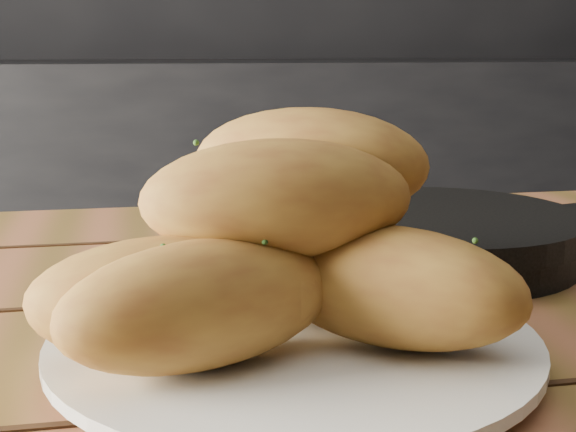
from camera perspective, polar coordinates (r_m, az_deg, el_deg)
The scene contains 4 objects.
counter at distance 2.36m, azimuth -7.89°, elevation -0.12°, with size 2.80×0.60×0.90m, color black.
plate at distance 0.51m, azimuth 0.43°, elevation -9.28°, with size 0.31×0.31×0.02m.
bread_rolls at distance 0.49m, azimuth -1.15°, elevation -2.48°, with size 0.30×0.25×0.14m.
skillet at distance 0.76m, azimuth 10.51°, elevation -1.33°, with size 0.40×0.27×0.05m.
Camera 1 is at (-0.11, -0.61, 0.95)m, focal length 50.00 mm.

